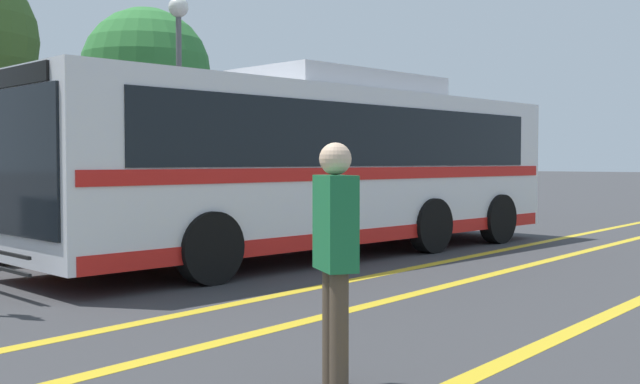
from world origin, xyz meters
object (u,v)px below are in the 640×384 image
pedestrian_0 (335,248)px  street_lamp (179,60)px  parked_car_1 (53,215)px  transit_bus (321,162)px  parked_car_3 (429,190)px  tree_1 (146,73)px  parked_car_2 (292,202)px

pedestrian_0 → street_lamp: size_ratio=0.31×
street_lamp → parked_car_1: bearing=-152.6°
transit_bus → pedestrian_0: 7.93m
parked_car_1 → pedestrian_0: (-2.91, -8.80, 0.32)m
parked_car_3 → tree_1: bearing=49.9°
transit_bus → street_lamp: (1.94, 6.25, 2.55)m
parked_car_1 → street_lamp: street_lamp is taller
pedestrian_0 → tree_1: 18.16m
transit_bus → parked_car_3: bearing=-63.5°
pedestrian_0 → tree_1: tree_1 is taller
pedestrian_0 → street_lamp: bearing=177.6°
transit_bus → parked_car_1: 4.87m
transit_bus → tree_1: (3.67, 9.87, 2.67)m
transit_bus → parked_car_3: size_ratio=2.58×
transit_bus → parked_car_2: (3.37, 3.74, -0.97)m
transit_bus → parked_car_3: (10.21, 4.02, -0.89)m
parked_car_1 → parked_car_3: bearing=-88.5°
transit_bus → parked_car_3: 11.01m
parked_car_2 → street_lamp: 4.56m
pedestrian_0 → parked_car_1: bearing=-165.8°
parked_car_3 → pedestrian_0: 18.62m
parked_car_1 → tree_1: tree_1 is taller
pedestrian_0 → parked_car_2: bearing=166.0°
parked_car_2 → parked_car_3: bearing=93.8°
parked_car_1 → parked_car_2: 6.45m
street_lamp → pedestrian_0: bearing=-124.8°
transit_bus → parked_car_3: transit_bus is taller
parked_car_1 → pedestrian_0: size_ratio=2.71×
parked_car_2 → tree_1: (0.30, 6.14, 3.64)m
parked_car_2 → parked_car_3: size_ratio=1.10×
parked_car_3 → street_lamp: bearing=76.6°
parked_car_2 → pedestrian_0: bearing=-45.1°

